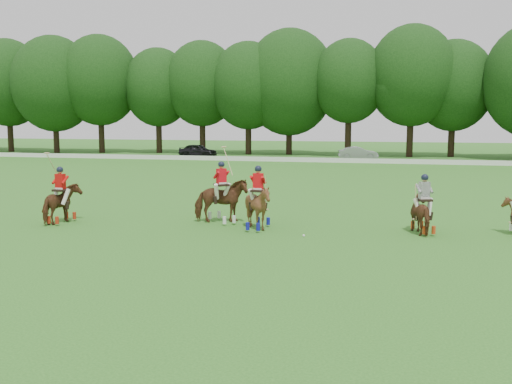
% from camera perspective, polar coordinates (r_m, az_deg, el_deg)
% --- Properties ---
extents(ground, '(180.00, 180.00, 0.00)m').
position_cam_1_polar(ground, '(17.58, -3.71, -6.22)').
color(ground, '#29651C').
rests_on(ground, ground).
extents(tree_line, '(117.98, 14.32, 14.75)m').
position_cam_1_polar(tree_line, '(64.66, 9.57, 10.86)').
color(tree_line, black).
rests_on(tree_line, ground).
extents(boundary_rail, '(120.00, 0.10, 0.44)m').
position_cam_1_polar(boundary_rail, '(54.68, 8.33, 3.15)').
color(boundary_rail, white).
rests_on(boundary_rail, ground).
extents(car_left, '(4.39, 2.27, 1.43)m').
position_cam_1_polar(car_left, '(62.50, -5.83, 4.16)').
color(car_left, black).
rests_on(car_left, ground).
extents(car_mid, '(4.16, 2.03, 1.31)m').
position_cam_1_polar(car_mid, '(59.01, 10.16, 3.84)').
color(car_mid, gray).
rests_on(car_mid, ground).
extents(polo_red_a, '(1.14, 1.86, 2.79)m').
position_cam_1_polar(polo_red_a, '(23.82, -18.89, -1.05)').
color(polo_red_a, '#492213').
rests_on(polo_red_a, ground).
extents(polo_red_b, '(2.29, 2.29, 2.99)m').
position_cam_1_polar(polo_red_b, '(22.65, -3.46, -0.85)').
color(polo_red_b, '#492213').
rests_on(polo_red_b, ground).
extents(polo_red_c, '(1.49, 1.64, 2.39)m').
position_cam_1_polar(polo_red_c, '(21.24, 0.22, -1.45)').
color(polo_red_c, '#492213').
rests_on(polo_red_c, ground).
extents(polo_stripe_a, '(1.31, 1.84, 2.15)m').
position_cam_1_polar(polo_stripe_a, '(21.40, 16.40, -1.98)').
color(polo_stripe_a, '#492213').
rests_on(polo_stripe_a, ground).
extents(polo_ball, '(0.09, 0.09, 0.09)m').
position_cam_1_polar(polo_ball, '(20.11, 4.80, -4.37)').
color(polo_ball, white).
rests_on(polo_ball, ground).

